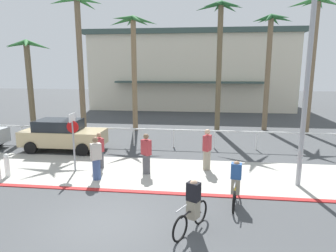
% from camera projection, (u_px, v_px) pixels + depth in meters
% --- Properties ---
extents(ground_plane, '(80.00, 80.00, 0.00)m').
position_uv_depth(ground_plane, '(158.00, 140.00, 18.50)').
color(ground_plane, '#424447').
extents(sidewalk_strip, '(44.00, 4.00, 0.02)m').
position_uv_depth(sidewalk_strip, '(137.00, 172.00, 12.85)').
color(sidewalk_strip, '#ADAAA0').
rests_on(sidewalk_strip, ground).
extents(curb_paint, '(44.00, 0.24, 0.03)m').
position_uv_depth(curb_paint, '(125.00, 191.00, 10.90)').
color(curb_paint, maroon).
rests_on(curb_paint, ground).
extents(building_backdrop, '(21.56, 12.88, 8.14)m').
position_uv_depth(building_backdrop, '(192.00, 70.00, 34.79)').
color(building_backdrop, beige).
rests_on(building_backdrop, ground).
extents(rail_fence, '(25.26, 0.08, 1.04)m').
position_uv_depth(rail_fence, '(154.00, 132.00, 16.87)').
color(rail_fence, white).
rests_on(rail_fence, ground).
extents(stop_sign_bike_lane, '(0.52, 0.56, 2.56)m').
position_uv_depth(stop_sign_bike_lane, '(73.00, 134.00, 12.68)').
color(stop_sign_bike_lane, gray).
rests_on(stop_sign_bike_lane, ground).
extents(bollard_1, '(0.20, 0.20, 1.00)m').
position_uv_depth(bollard_1, '(7.00, 165.00, 12.25)').
color(bollard_1, white).
rests_on(bollard_1, ground).
extents(streetlight_curb, '(0.24, 2.54, 7.50)m').
position_uv_depth(streetlight_curb, '(310.00, 73.00, 10.37)').
color(streetlight_curb, '#9EA0A5').
rests_on(streetlight_curb, ground).
extents(palm_tree_1, '(2.88, 3.18, 6.17)m').
position_uv_depth(palm_tree_1, '(29.00, 66.00, 18.87)').
color(palm_tree_1, brown).
rests_on(palm_tree_1, ground).
extents(palm_tree_2, '(3.51, 2.90, 8.84)m').
position_uv_depth(palm_tree_2, '(79.00, 38.00, 18.90)').
color(palm_tree_2, '#756047').
rests_on(palm_tree_2, ground).
extents(palm_tree_3, '(3.33, 3.17, 7.88)m').
position_uv_depth(palm_tree_3, '(134.00, 48.00, 20.31)').
color(palm_tree_3, '#846B4C').
rests_on(palm_tree_3, ground).
extents(palm_tree_4, '(3.24, 3.48, 8.75)m').
position_uv_depth(palm_tree_4, '(220.00, 37.00, 19.85)').
color(palm_tree_4, brown).
rests_on(palm_tree_4, ground).
extents(palm_tree_5, '(2.72, 3.13, 7.98)m').
position_uv_depth(palm_tree_5, '(270.00, 49.00, 20.40)').
color(palm_tree_5, '#756047').
rests_on(palm_tree_5, ground).
extents(palm_tree_6, '(3.40, 2.86, 8.82)m').
position_uv_depth(palm_tree_6, '(314.00, 39.00, 19.04)').
color(palm_tree_6, '#756047').
rests_on(palm_tree_6, ground).
extents(car_tan_1, '(4.40, 2.02, 1.69)m').
position_uv_depth(car_tan_1, '(63.00, 135.00, 16.11)').
color(car_tan_1, tan).
rests_on(car_tan_1, ground).
extents(cyclist_black_0, '(0.92, 1.63, 1.50)m').
position_uv_depth(cyclist_black_0, '(192.00, 207.00, 8.21)').
color(cyclist_black_0, black).
rests_on(cyclist_black_0, ground).
extents(cyclist_yellow_1, '(0.39, 1.80, 1.50)m').
position_uv_depth(cyclist_yellow_1, '(236.00, 184.00, 9.82)').
color(cyclist_yellow_1, black).
rests_on(cyclist_yellow_1, ground).
extents(pedestrian_0, '(0.42, 0.47, 1.85)m').
position_uv_depth(pedestrian_0, '(207.00, 151.00, 13.01)').
color(pedestrian_0, gray).
rests_on(pedestrian_0, ground).
extents(pedestrian_1, '(0.48, 0.45, 1.78)m').
position_uv_depth(pedestrian_1, '(96.00, 160.00, 11.88)').
color(pedestrian_1, '#384C7A').
rests_on(pedestrian_1, ground).
extents(pedestrian_2, '(0.47, 0.46, 1.63)m').
position_uv_depth(pedestrian_2, '(100.00, 152.00, 13.27)').
color(pedestrian_2, '#4C4C51').
rests_on(pedestrian_2, ground).
extents(pedestrian_3, '(0.48, 0.45, 1.75)m').
position_uv_depth(pedestrian_3, '(146.00, 155.00, 12.57)').
color(pedestrian_3, '#4C4C51').
rests_on(pedestrian_3, ground).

